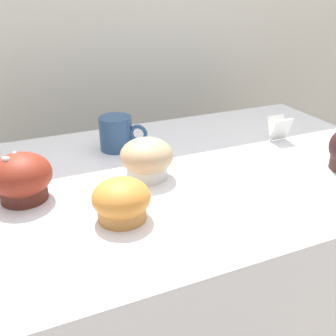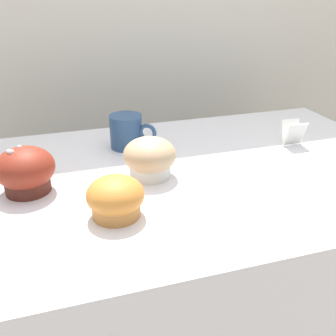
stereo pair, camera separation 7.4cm
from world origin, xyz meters
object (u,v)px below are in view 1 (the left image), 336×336
object	(u,v)px
muffin_front_center	(121,201)
muffin_front_left	(147,159)
coffee_cup	(117,132)
muffin_back_right	(22,178)

from	to	relation	value
muffin_front_center	muffin_front_left	xyz separation A→B (m)	(0.09, 0.13, 0.01)
muffin_front_left	coffee_cup	size ratio (longest dim) A/B	1.05
muffin_back_right	coffee_cup	bearing A→B (deg)	35.13
muffin_front_center	coffee_cup	world-z (taller)	coffee_cup
muffin_back_right	coffee_cup	world-z (taller)	muffin_back_right
muffin_front_left	coffee_cup	bearing A→B (deg)	94.09
muffin_front_left	coffee_cup	distance (m)	0.17
muffin_front_left	coffee_cup	world-z (taller)	muffin_front_left
muffin_front_center	coffee_cup	xyz separation A→B (m)	(0.08, 0.30, 0.01)
muffin_back_right	muffin_front_left	size ratio (longest dim) A/B	1.02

